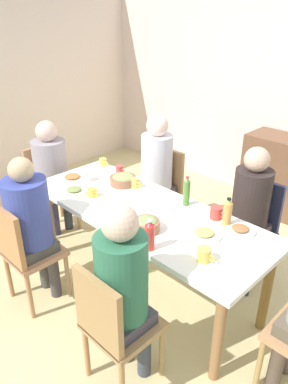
{
  "coord_description": "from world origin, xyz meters",
  "views": [
    {
      "loc": [
        1.77,
        -1.76,
        2.17
      ],
      "look_at": [
        0.0,
        0.0,
        0.92
      ],
      "focal_mm": 34.37,
      "sensor_mm": 36.0,
      "label": 1
    }
  ],
  "objects": [
    {
      "name": "plate_2",
      "position": [
        -0.63,
        -0.21,
        0.78
      ],
      "size": [
        0.22,
        0.22,
        0.04
      ],
      "color": "#ECE5C2",
      "rests_on": "dining_table"
    },
    {
      "name": "person_3",
      "position": [
        0.52,
        -0.69,
        0.76
      ],
      "size": [
        0.3,
        0.3,
        1.27
      ],
      "color": "#484039",
      "rests_on": "ground_plane"
    },
    {
      "name": "chair_4",
      "position": [
        -0.52,
        -0.78,
        0.51
      ],
      "size": [
        0.4,
        0.4,
        0.9
      ],
      "color": "tan",
      "rests_on": "ground_plane"
    },
    {
      "name": "chair_2",
      "position": [
        -0.52,
        0.78,
        0.51
      ],
      "size": [
        0.4,
        0.4,
        0.9
      ],
      "color": "#A68351",
      "rests_on": "ground_plane"
    },
    {
      "name": "bottle_0",
      "position": [
        0.4,
        -0.35,
        0.87
      ],
      "size": [
        0.06,
        0.06,
        0.22
      ],
      "color": "red",
      "rests_on": "dining_table"
    },
    {
      "name": "cup_1",
      "position": [
        0.48,
        0.28,
        0.81
      ],
      "size": [
        0.12,
        0.09,
        0.09
      ],
      "color": "#CC423A",
      "rests_on": "dining_table"
    },
    {
      "name": "ground_plane",
      "position": [
        0.0,
        0.0,
        0.0
      ],
      "size": [
        6.68,
        6.68,
        0.0
      ],
      "primitive_type": "plane",
      "color": "#CBBE85"
    },
    {
      "name": "cup_3",
      "position": [
        -0.33,
        0.22,
        0.81
      ],
      "size": [
        0.11,
        0.07,
        0.08
      ],
      "color": "#E7BF56",
      "rests_on": "dining_table"
    },
    {
      "name": "cup_2",
      "position": [
        -0.63,
        0.31,
        0.81
      ],
      "size": [
        0.11,
        0.07,
        0.09
      ],
      "color": "#CB4B47",
      "rests_on": "dining_table"
    },
    {
      "name": "side_cabinet",
      "position": [
        0.1,
        2.06,
        0.45
      ],
      "size": [
        0.7,
        0.44,
        0.9
      ],
      "primitive_type": "cube",
      "color": "brown",
      "rests_on": "ground_plane"
    },
    {
      "name": "plate_3",
      "position": [
        0.7,
        0.25,
        0.78
      ],
      "size": [
        0.22,
        0.22,
        0.04
      ],
      "color": "white",
      "rests_on": "dining_table"
    },
    {
      "name": "bowl_1",
      "position": [
        -0.46,
        0.19,
        0.81
      ],
      "size": [
        0.24,
        0.24,
        0.09
      ],
      "color": "#945E44",
      "rests_on": "dining_table"
    },
    {
      "name": "chair_3",
      "position": [
        0.52,
        -0.78,
        0.51
      ],
      "size": [
        0.4,
        0.4,
        0.9
      ],
      "color": "#A47E4E",
      "rests_on": "ground_plane"
    },
    {
      "name": "bottle_1",
      "position": [
        0.58,
        0.26,
        0.87
      ],
      "size": [
        0.06,
        0.06,
        0.22
      ],
      "color": "#CE9145",
      "rests_on": "dining_table"
    },
    {
      "name": "cup_5",
      "position": [
        -0.74,
        0.0,
        0.81
      ],
      "size": [
        0.11,
        0.08,
        0.1
      ],
      "color": "white",
      "rests_on": "dining_table"
    },
    {
      "name": "bowl_0",
      "position": [
        0.22,
        -0.2,
        0.81
      ],
      "size": [
        0.2,
        0.2,
        0.1
      ],
      "color": "#925E41",
      "rests_on": "dining_table"
    },
    {
      "name": "cup_6",
      "position": [
        0.72,
        -0.2,
        0.81
      ],
      "size": [
        0.12,
        0.09,
        0.09
      ],
      "color": "#EEC154",
      "rests_on": "dining_table"
    },
    {
      "name": "person_4",
      "position": [
        -0.52,
        -0.69,
        0.75
      ],
      "size": [
        0.33,
        0.33,
        1.24
      ],
      "color": "#41433D",
      "rests_on": "ground_plane"
    },
    {
      "name": "plate_1",
      "position": [
        -0.86,
        -0.07,
        0.78
      ],
      "size": [
        0.25,
        0.25,
        0.04
      ],
      "color": "silver",
      "rests_on": "dining_table"
    },
    {
      "name": "dining_table",
      "position": [
        0.0,
        0.0,
        0.68
      ],
      "size": [
        2.09,
        0.8,
        0.77
      ],
      "color": "white",
      "rests_on": "ground_plane"
    },
    {
      "name": "chair_5",
      "position": [
        0.52,
        0.78,
        0.51
      ],
      "size": [
        0.4,
        0.4,
        0.9
      ],
      "color": "#2E4152",
      "rests_on": "ground_plane"
    },
    {
      "name": "person_5",
      "position": [
        0.52,
        0.69,
        0.73
      ],
      "size": [
        0.3,
        0.3,
        1.23
      ],
      "color": "#514C41",
      "rests_on": "ground_plane"
    },
    {
      "name": "chair_1",
      "position": [
        -1.43,
        0.0,
        0.51
      ],
      "size": [
        0.4,
        0.4,
        0.9
      ],
      "color": "#A9774E",
      "rests_on": "ground_plane"
    },
    {
      "name": "person_2",
      "position": [
        -0.52,
        0.69,
        0.77
      ],
      "size": [
        0.31,
        0.31,
        1.28
      ],
      "color": "#3A4339",
      "rests_on": "ground_plane"
    },
    {
      "name": "bottle_2",
      "position": [
        0.18,
        0.29,
        0.88
      ],
      "size": [
        0.05,
        0.05,
        0.25
      ],
      "color": "#4C8330",
      "rests_on": "dining_table"
    },
    {
      "name": "cup_4",
      "position": [
        -0.91,
        0.34,
        0.8
      ],
      "size": [
        0.11,
        0.07,
        0.07
      ],
      "color": "#E3CA50",
      "rests_on": "dining_table"
    },
    {
      "name": "cup_0",
      "position": [
        -0.46,
        -0.15,
        0.8
      ],
      "size": [
        0.12,
        0.08,
        0.07
      ],
      "color": "#E0C544",
      "rests_on": "dining_table"
    },
    {
      "name": "plate_0",
      "position": [
        0.56,
        0.03,
        0.78
      ],
      "size": [
        0.24,
        0.24,
        0.04
      ],
      "color": "white",
      "rests_on": "dining_table"
    },
    {
      "name": "person_1",
      "position": [
        -1.34,
        0.0,
        0.73
      ],
      "size": [
        0.34,
        0.34,
        1.2
      ],
      "color": "#2F3442",
      "rests_on": "ground_plane"
    }
  ]
}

